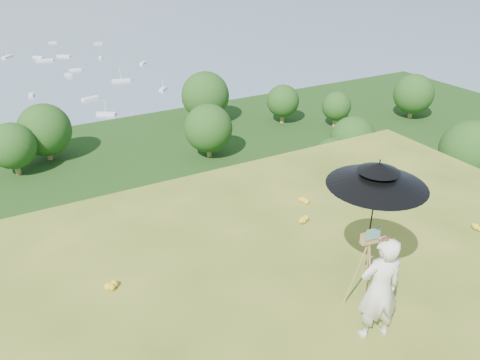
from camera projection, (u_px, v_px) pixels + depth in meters
forest_slope at (84, 330)px, 45.74m from camera, size 140.00×56.00×22.00m
shoreline_tier at (39, 209)px, 80.14m from camera, size 170.00×28.00×8.00m
slope_trees at (59, 207)px, 39.38m from camera, size 110.00×50.00×6.00m
harbor_town at (31, 175)px, 77.18m from camera, size 110.00×22.00×5.00m
painter at (380, 289)px, 6.18m from camera, size 0.67×0.53×1.62m
field_easel at (365, 267)px, 6.78m from camera, size 0.60×0.60×1.40m
sun_umbrella at (374, 202)px, 6.31m from camera, size 1.64×1.64×1.25m
painter_cap at (388, 241)px, 5.84m from camera, size 0.22×0.25×0.10m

